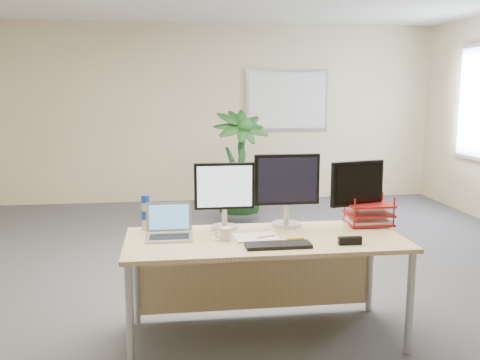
{
  "coord_description": "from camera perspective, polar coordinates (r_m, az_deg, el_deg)",
  "views": [
    {
      "loc": [
        -0.61,
        -4.23,
        1.73
      ],
      "look_at": [
        -0.01,
        0.35,
        0.94
      ],
      "focal_mm": 40.0,
      "sensor_mm": 36.0,
      "label": 1
    }
  ],
  "objects": [
    {
      "name": "floor_plant",
      "position": [
        6.88,
        -0.07,
        1.54
      ],
      "size": [
        1.07,
        1.07,
        1.5
      ],
      "primitive_type": "imported",
      "rotation": [
        0.0,
        0.0,
        0.34
      ],
      "color": "#123312",
      "rests_on": "floor"
    },
    {
      "name": "monitor_right",
      "position": [
        3.91,
        5.02,
        -0.55
      ],
      "size": [
        0.48,
        0.22,
        0.53
      ],
      "color": "silver",
      "rests_on": "desk"
    },
    {
      "name": "spiral_notebook",
      "position": [
        3.64,
        1.73,
        -6.12
      ],
      "size": [
        0.31,
        0.24,
        0.01
      ],
      "primitive_type": "cube",
      "rotation": [
        0.0,
        0.0,
        0.06
      ],
      "color": "white",
      "rests_on": "desk"
    },
    {
      "name": "coffee_mug",
      "position": [
        3.59,
        -1.58,
        -5.75
      ],
      "size": [
        0.11,
        0.08,
        0.09
      ],
      "color": "white",
      "rests_on": "desk"
    },
    {
      "name": "letter_tray",
      "position": [
        4.09,
        13.55,
        -3.7
      ],
      "size": [
        0.33,
        0.25,
        0.15
      ],
      "color": "#A01413",
      "rests_on": "desk"
    },
    {
      "name": "floor",
      "position": [
        4.61,
        0.72,
        -12.28
      ],
      "size": [
        8.0,
        8.0,
        0.0
      ],
      "primitive_type": "plane",
      "color": "#434448",
      "rests_on": "ground"
    },
    {
      "name": "stapler",
      "position": [
        3.57,
        11.64,
        -6.35
      ],
      "size": [
        0.15,
        0.04,
        0.05
      ],
      "primitive_type": "cube",
      "rotation": [
        0.0,
        0.0,
        0.0
      ],
      "color": "black",
      "rests_on": "desk"
    },
    {
      "name": "monitor_left",
      "position": [
        3.83,
        -1.68,
        -1.2
      ],
      "size": [
        0.43,
        0.2,
        0.48
      ],
      "color": "silver",
      "rests_on": "desk"
    },
    {
      "name": "back_wall",
      "position": [
        8.26,
        -3.25,
        7.07
      ],
      "size": [
        7.0,
        0.04,
        2.7
      ],
      "primitive_type": "cube",
      "color": "beige",
      "rests_on": "floor"
    },
    {
      "name": "monitor_dark",
      "position": [
        4.03,
        12.38,
        -0.89
      ],
      "size": [
        0.42,
        0.2,
        0.48
      ],
      "color": "silver",
      "rests_on": "desk"
    },
    {
      "name": "laptop",
      "position": [
        3.7,
        -7.56,
        -5.14
      ],
      "size": [
        0.31,
        0.27,
        0.22
      ],
      "color": "#B8B8BD",
      "rests_on": "desk"
    },
    {
      "name": "yellow_highlighter",
      "position": [
        3.63,
        5.93,
        -6.21
      ],
      "size": [
        0.12,
        0.03,
        0.02
      ],
      "primitive_type": "cylinder",
      "rotation": [
        0.0,
        1.57,
        0.1
      ],
      "color": "yellow",
      "rests_on": "desk"
    },
    {
      "name": "keyboard",
      "position": [
        3.45,
        4.09,
        -6.94
      ],
      "size": [
        0.42,
        0.14,
        0.02
      ],
      "primitive_type": "cube",
      "rotation": [
        0.0,
        0.0,
        0.0
      ],
      "color": "black",
      "rests_on": "desk"
    },
    {
      "name": "water_bottle",
      "position": [
        3.89,
        -10.01,
        -3.51
      ],
      "size": [
        0.07,
        0.07,
        0.25
      ],
      "color": "silver",
      "rests_on": "desk"
    },
    {
      "name": "whiteboard",
      "position": [
        8.4,
        5.03,
        8.46
      ],
      "size": [
        1.3,
        0.04,
        0.95
      ],
      "color": "silver",
      "rests_on": "back_wall"
    },
    {
      "name": "orange_pen",
      "position": [
        3.62,
        2.79,
        -6.04
      ],
      "size": [
        0.13,
        0.06,
        0.01
      ],
      "primitive_type": "cylinder",
      "rotation": [
        0.0,
        1.57,
        0.36
      ],
      "color": "orange",
      "rests_on": "spiral_notebook"
    },
    {
      "name": "desk",
      "position": [
        3.8,
        2.42,
        -7.95
      ],
      "size": [
        1.9,
        0.81,
        0.73
      ],
      "color": "tan",
      "rests_on": "floor"
    }
  ]
}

